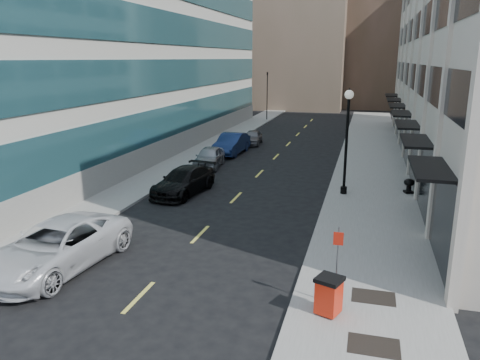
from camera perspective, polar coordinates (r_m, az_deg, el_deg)
The scene contains 20 objects.
ground at distance 15.04m, azimuth -15.86°, elevation -17.11°, with size 160.00×160.00×0.00m, color black.
sidewalk_right at distance 31.74m, azimuth 15.69°, elevation 0.03°, with size 5.00×80.00×0.15m, color gray.
sidewalk_left at distance 34.50m, azimuth -8.20°, elevation 1.58°, with size 3.00×80.00×0.15m, color gray.
building_left at distance 44.29m, azimuth -16.71°, elevation 16.91°, with size 16.14×46.00×20.00m.
skyline_tan_near at distance 79.80m, azimuth 7.74°, elevation 18.97°, with size 14.00×18.00×28.00m, color #7E6653.
skyline_tan_far at distance 91.31m, azimuth 2.07°, elevation 16.64°, with size 12.00×14.00×22.00m, color #7E6653.
skyline_stone at distance 77.61m, azimuth 24.31°, elevation 15.03°, with size 10.00×14.00×20.00m, color beige.
grate_mid at distance 14.05m, azimuth 16.00°, elevation -18.85°, with size 1.40×1.00×0.01m, color black.
grate_far at distance 16.47m, azimuth 15.96°, elevation -13.54°, with size 1.40×1.00×0.01m, color black.
road_centerline at distance 29.70m, azimuth 1.08°, elevation -0.54°, with size 0.15×68.20×0.01m.
traffic_signal at distance 60.15m, azimuth 3.36°, elevation 12.64°, with size 0.66×0.66×6.98m.
car_white_van at distance 19.14m, azimuth -21.46°, elevation -7.53°, with size 2.96×6.41×1.78m, color silver.
car_black_pickup at distance 27.72m, azimuth -6.88°, elevation -0.13°, with size 2.14×5.26×1.53m, color black.
car_silver_sedan at distance 34.38m, azimuth -3.77°, elevation 2.80°, with size 1.76×4.38×1.49m, color #95989D.
car_blue_sedan at distance 39.11m, azimuth -1.06°, elevation 4.43°, with size 1.81×5.19×1.71m, color navy.
car_grey_sedan at distance 43.61m, azimuth 1.54°, elevation 5.22°, with size 1.54×3.83×1.30m, color slate.
trash_bin at distance 14.93m, azimuth 10.77°, elevation -13.51°, with size 0.96×0.96×1.21m.
lamppost at distance 27.12m, azimuth 12.91°, elevation 5.65°, with size 0.51×0.51×6.07m.
sign_post at distance 15.03m, azimuth 11.80°, elevation -9.03°, with size 0.31×0.06×2.63m.
urn_planter at distance 28.89m, azimuth 19.92°, elevation -0.51°, with size 0.62×0.62×0.86m.
Camera 1 is at (7.03, -10.79, 7.78)m, focal length 35.00 mm.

